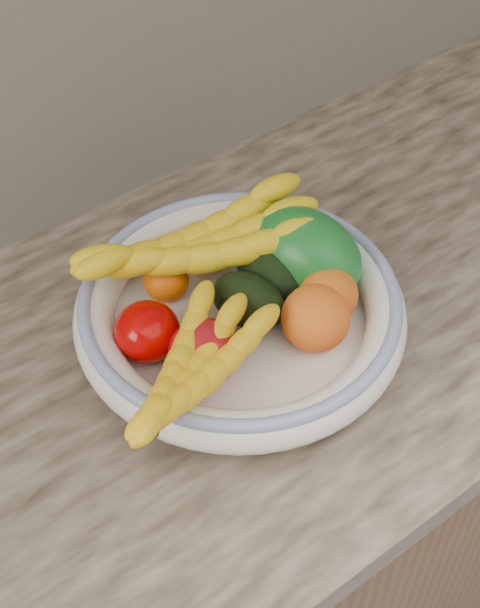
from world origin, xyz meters
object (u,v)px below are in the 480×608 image
banana_bunch_back (200,251)px  banana_bunch_front (193,374)px  fruit_bowl (240,311)px  green_mango (303,253)px

banana_bunch_back → banana_bunch_front: size_ratio=1.29×
fruit_bowl → banana_bunch_back: 0.09m
banana_bunch_back → banana_bunch_front: 0.18m
fruit_bowl → banana_bunch_front: bearing=-148.9°
banana_bunch_back → fruit_bowl: bearing=-74.5°
banana_bunch_back → banana_bunch_front: bearing=-113.2°
fruit_bowl → green_mango: size_ratio=2.50×
green_mango → banana_bunch_back: size_ratio=0.48×
fruit_bowl → banana_bunch_back: (-0.00, 0.08, 0.04)m
banana_bunch_back → banana_bunch_front: banana_bunch_back is taller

